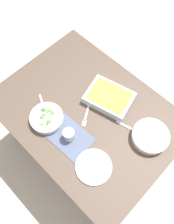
{
  "coord_description": "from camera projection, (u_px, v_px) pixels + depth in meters",
  "views": [
    {
      "loc": [
        -0.47,
        0.48,
        2.13
      ],
      "look_at": [
        0.0,
        0.0,
        0.74
      ],
      "focal_mm": 37.29,
      "sensor_mm": 36.0,
      "label": 1
    }
  ],
  "objects": [
    {
      "name": "spoon_by_broccoli",
      "position": [
        44.0,
        108.0,
        1.55
      ],
      "size": [
        0.17,
        0.09,
        0.01
      ],
      "color": "silver",
      "rests_on": "dining_table"
    },
    {
      "name": "fork_on_table",
      "position": [
        86.0,
        116.0,
        1.53
      ],
      "size": [
        0.11,
        0.16,
        0.01
      ],
      "color": "silver",
      "rests_on": "dining_table"
    },
    {
      "name": "placemat",
      "position": [
        69.0,
        137.0,
        1.47
      ],
      "size": [
        0.29,
        0.21,
        0.0
      ],
      "primitive_type": "cube",
      "rotation": [
        0.0,
        0.0,
        0.05
      ],
      "color": "#4C5670",
      "rests_on": "dining_table"
    },
    {
      "name": "ground_plane",
      "position": [
        87.0,
        146.0,
        2.21
      ],
      "size": [
        6.0,
        6.0,
        0.0
      ],
      "primitive_type": "plane",
      "color": "#B2A899"
    },
    {
      "name": "dining_table",
      "position": [
        87.0,
        118.0,
        1.63
      ],
      "size": [
        1.2,
        0.9,
        0.74
      ],
      "color": "#4C3D33",
      "rests_on": "ground_plane"
    },
    {
      "name": "broccoli_bowl",
      "position": [
        47.0,
        118.0,
        1.5
      ],
      "size": [
        0.22,
        0.22,
        0.06
      ],
      "color": "silver",
      "rests_on": "dining_table"
    },
    {
      "name": "spoon_by_stew",
      "position": [
        132.0,
        129.0,
        1.49
      ],
      "size": [
        0.17,
        0.06,
        0.01
      ],
      "color": "silver",
      "rests_on": "dining_table"
    },
    {
      "name": "baking_dish",
      "position": [
        109.0,
        98.0,
        1.56
      ],
      "size": [
        0.34,
        0.29,
        0.06
      ],
      "color": "silver",
      "rests_on": "dining_table"
    },
    {
      "name": "stew_bowl",
      "position": [
        150.0,
        136.0,
        1.44
      ],
      "size": [
        0.23,
        0.23,
        0.06
      ],
      "color": "silver",
      "rests_on": "dining_table"
    },
    {
      "name": "side_plate",
      "position": [
        94.0,
        167.0,
        1.38
      ],
      "size": [
        0.22,
        0.22,
        0.01
      ],
      "primitive_type": "cylinder",
      "color": "silver",
      "rests_on": "dining_table"
    },
    {
      "name": "drink_cup",
      "position": [
        69.0,
        135.0,
        1.44
      ],
      "size": [
        0.07,
        0.07,
        0.08
      ],
      "color": "#B2BCC6",
      "rests_on": "dining_table"
    }
  ]
}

